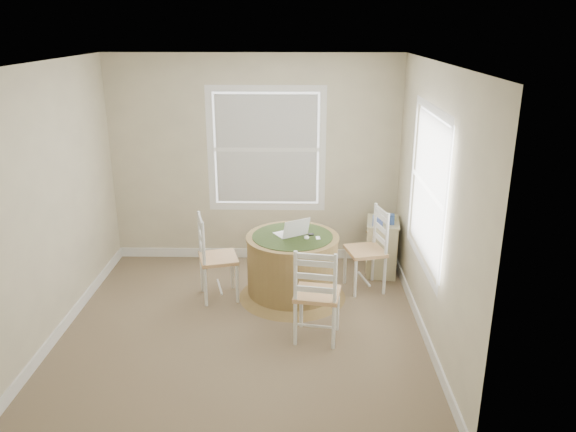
{
  "coord_description": "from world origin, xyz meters",
  "views": [
    {
      "loc": [
        0.56,
        -5.01,
        2.93
      ],
      "look_at": [
        0.44,
        0.45,
        1.04
      ],
      "focal_mm": 35.0,
      "sensor_mm": 36.0,
      "label": 1
    }
  ],
  "objects_px": {
    "round_table": "(292,264)",
    "chair_right": "(365,250)",
    "chair_left": "(218,258)",
    "laptop": "(292,232)",
    "corner_chest": "(382,247)",
    "chair_near": "(317,293)"
  },
  "relations": [
    {
      "from": "round_table",
      "to": "chair_right",
      "type": "relative_size",
      "value": 1.26
    },
    {
      "from": "round_table",
      "to": "chair_right",
      "type": "distance_m",
      "value": 0.86
    },
    {
      "from": "chair_left",
      "to": "chair_right",
      "type": "height_order",
      "value": "same"
    },
    {
      "from": "round_table",
      "to": "laptop",
      "type": "bearing_deg",
      "value": 100.29
    },
    {
      "from": "laptop",
      "to": "round_table",
      "type": "bearing_deg",
      "value": 73.56
    },
    {
      "from": "chair_right",
      "to": "laptop",
      "type": "bearing_deg",
      "value": -92.06
    },
    {
      "from": "chair_left",
      "to": "chair_near",
      "type": "distance_m",
      "value": 1.36
    },
    {
      "from": "chair_near",
      "to": "laptop",
      "type": "height_order",
      "value": "chair_near"
    },
    {
      "from": "chair_left",
      "to": "chair_near",
      "type": "relative_size",
      "value": 1.0
    },
    {
      "from": "chair_right",
      "to": "corner_chest",
      "type": "height_order",
      "value": "chair_right"
    },
    {
      "from": "corner_chest",
      "to": "chair_near",
      "type": "bearing_deg",
      "value": -111.21
    },
    {
      "from": "chair_left",
      "to": "chair_near",
      "type": "bearing_deg",
      "value": -143.66
    },
    {
      "from": "chair_left",
      "to": "corner_chest",
      "type": "xyz_separation_m",
      "value": [
        1.9,
        0.69,
        -0.14
      ]
    },
    {
      "from": "chair_right",
      "to": "laptop",
      "type": "relative_size",
      "value": 2.29
    },
    {
      "from": "laptop",
      "to": "chair_right",
      "type": "bearing_deg",
      "value": 160.12
    },
    {
      "from": "chair_left",
      "to": "chair_near",
      "type": "height_order",
      "value": "same"
    },
    {
      "from": "chair_left",
      "to": "chair_right",
      "type": "bearing_deg",
      "value": -97.05
    },
    {
      "from": "round_table",
      "to": "laptop",
      "type": "distance_m",
      "value": 0.36
    },
    {
      "from": "round_table",
      "to": "chair_near",
      "type": "height_order",
      "value": "chair_near"
    },
    {
      "from": "chair_right",
      "to": "laptop",
      "type": "distance_m",
      "value": 0.9
    },
    {
      "from": "round_table",
      "to": "corner_chest",
      "type": "bearing_deg",
      "value": 26.59
    },
    {
      "from": "chair_near",
      "to": "chair_right",
      "type": "height_order",
      "value": "same"
    }
  ]
}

